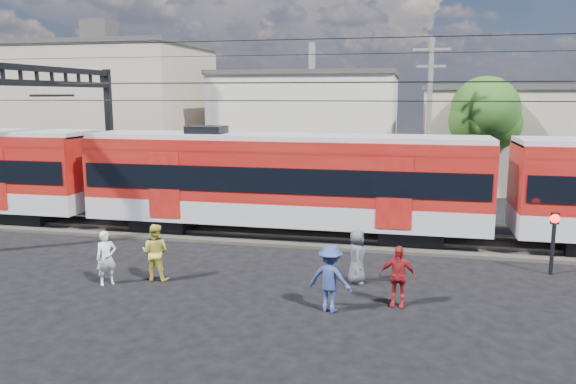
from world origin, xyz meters
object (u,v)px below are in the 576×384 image
object	(u,v)px
pedestrian_c	(330,278)
pedestrian_a	(106,258)
crossing_signal	(554,232)
commuter_train	(288,179)

from	to	relation	value
pedestrian_c	pedestrian_a	bearing A→B (deg)	8.67
pedestrian_a	crossing_signal	bearing A→B (deg)	-24.90
pedestrian_a	crossing_signal	distance (m)	14.09
commuter_train	pedestrian_c	size ratio (longest dim) A/B	27.42
pedestrian_c	crossing_signal	size ratio (longest dim) A/B	0.90
pedestrian_c	crossing_signal	xyz separation A→B (m)	(6.54, 4.61, 0.50)
pedestrian_a	pedestrian_c	bearing A→B (deg)	-46.78
pedestrian_c	crossing_signal	bearing A→B (deg)	-130.39
commuter_train	pedestrian_a	world-z (taller)	commuter_train
pedestrian_a	crossing_signal	world-z (taller)	crossing_signal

